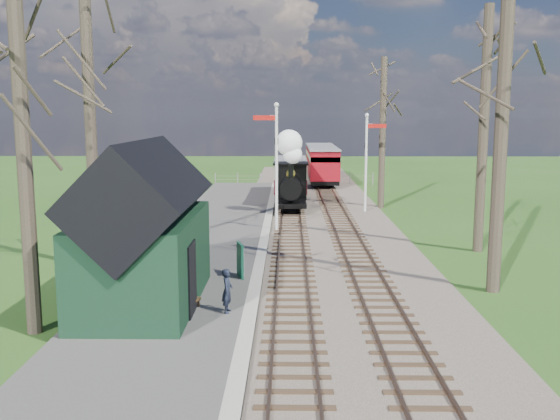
{
  "coord_description": "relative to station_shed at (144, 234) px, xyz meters",
  "views": [
    {
      "loc": [
        -0.13,
        -13.63,
        5.71
      ],
      "look_at": [
        -0.49,
        12.8,
        1.6
      ],
      "focal_mm": 40.0,
      "sensor_mm": 36.0,
      "label": 1
    }
  ],
  "objects": [
    {
      "name": "coach",
      "position": [
        4.3,
        24.08,
        -0.71
      ],
      "size": [
        2.16,
        7.41,
        2.28
      ],
      "color": "black",
      "rests_on": "ground"
    },
    {
      "name": "semaphore_far",
      "position": [
        8.67,
        18.0,
        1.08
      ],
      "size": [
        1.22,
        0.24,
        5.72
      ],
      "color": "silver",
      "rests_on": "ground"
    },
    {
      "name": "sign_board",
      "position": [
        2.54,
        2.97,
        -1.48
      ],
      "size": [
        0.3,
        0.79,
        1.17
      ],
      "color": "#104B35",
      "rests_on": "platform"
    },
    {
      "name": "bench",
      "position": [
        1.18,
        -0.83,
        -1.7
      ],
      "size": [
        0.77,
        1.43,
        0.79
      ],
      "color": "#442F18",
      "rests_on": "platform"
    },
    {
      "name": "bare_trees",
      "position": [
        5.63,
        6.1,
        2.94
      ],
      "size": [
        15.51,
        22.39,
        12.0
      ],
      "color": "#382D23",
      "rests_on": "ground"
    },
    {
      "name": "semaphore_near",
      "position": [
        3.53,
        12.0,
        1.35
      ],
      "size": [
        1.22,
        0.24,
        6.22
      ],
      "color": "silver",
      "rests_on": "ground"
    },
    {
      "name": "red_carriage_b",
      "position": [
        6.9,
        36.58,
        -0.6
      ],
      "size": [
        2.33,
        5.78,
        2.46
      ],
      "color": "black",
      "rests_on": "ground"
    },
    {
      "name": "locomotive",
      "position": [
        4.29,
        18.02,
        -0.14
      ],
      "size": [
        1.85,
        4.32,
        4.63
      ],
      "color": "black",
      "rests_on": "ground"
    },
    {
      "name": "track_near",
      "position": [
        4.3,
        18.0,
        -2.17
      ],
      "size": [
        1.6,
        60.0,
        0.15
      ],
      "color": "brown",
      "rests_on": "ground"
    },
    {
      "name": "coping_strip",
      "position": [
        3.1,
        10.0,
        -2.16
      ],
      "size": [
        0.4,
        44.0,
        0.21
      ],
      "primitive_type": "cube",
      "color": "#B2AD9E",
      "rests_on": "ground"
    },
    {
      "name": "person",
      "position": [
        2.47,
        -0.85,
        -1.44
      ],
      "size": [
        0.33,
        0.48,
        1.25
      ],
      "primitive_type": "imported",
      "rotation": [
        0.0,
        0.0,
        1.49
      ],
      "color": "#1B2031",
      "rests_on": "platform"
    },
    {
      "name": "red_carriage_a",
      "position": [
        6.9,
        31.08,
        -0.6
      ],
      "size": [
        2.33,
        5.78,
        2.46
      ],
      "color": "black",
      "rests_on": "ground"
    },
    {
      "name": "fence_line",
      "position": [
        4.6,
        32.0,
        -1.72
      ],
      "size": [
        12.6,
        0.08,
        1.0
      ],
      "color": "slate",
      "rests_on": "ground"
    },
    {
      "name": "distant_hills",
      "position": [
        5.7,
        60.38,
        -18.47
      ],
      "size": [
        114.4,
        48.0,
        22.02
      ],
      "color": "#385B23",
      "rests_on": "ground"
    },
    {
      "name": "ground",
      "position": [
        4.3,
        -4.0,
        -2.27
      ],
      "size": [
        140.0,
        140.0,
        0.0
      ],
      "primitive_type": "plane",
      "color": "#2A5119",
      "rests_on": "ground"
    },
    {
      "name": "ballast_bed",
      "position": [
        5.6,
        18.0,
        -2.22
      ],
      "size": [
        8.0,
        60.0,
        0.1
      ],
      "primitive_type": "cube",
      "color": "brown",
      "rests_on": "ground"
    },
    {
      "name": "station_shed",
      "position": [
        0.0,
        0.0,
        0.0
      ],
      "size": [
        3.25,
        6.3,
        4.78
      ],
      "color": "black",
      "rests_on": "platform"
    },
    {
      "name": "track_far",
      "position": [
        6.9,
        18.0,
        -2.17
      ],
      "size": [
        1.6,
        60.0,
        0.15
      ],
      "color": "brown",
      "rests_on": "ground"
    },
    {
      "name": "platform",
      "position": [
        0.8,
        10.0,
        -2.17
      ],
      "size": [
        5.0,
        44.0,
        0.2
      ],
      "primitive_type": "cube",
      "color": "#474442",
      "rests_on": "ground"
    }
  ]
}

